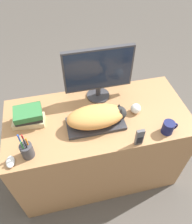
# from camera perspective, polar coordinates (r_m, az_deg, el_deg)

# --- Properties ---
(ground_plane) EXTENTS (12.00, 12.00, 0.00)m
(ground_plane) POSITION_cam_1_polar(r_m,az_deg,el_deg) (2.07, 2.48, -22.01)
(ground_plane) COLOR #4C4742
(desk) EXTENTS (1.32, 0.62, 0.77)m
(desk) POSITION_cam_1_polar(r_m,az_deg,el_deg) (1.86, 0.41, -8.98)
(desk) COLOR #9E7047
(desk) RESTS_ON ground_plane
(keyboard) EXTENTS (0.39, 0.18, 0.02)m
(keyboard) POSITION_cam_1_polar(r_m,az_deg,el_deg) (1.49, -0.07, -3.06)
(keyboard) COLOR #2D2D33
(keyboard) RESTS_ON desk
(cat) EXTENTS (0.41, 0.19, 0.12)m
(cat) POSITION_cam_1_polar(r_m,az_deg,el_deg) (1.44, 0.50, -1.09)
(cat) COLOR #D18C47
(cat) RESTS_ON keyboard
(monitor) EXTENTS (0.49, 0.17, 0.42)m
(monitor) POSITION_cam_1_polar(r_m,az_deg,el_deg) (1.54, 0.64, 10.45)
(monitor) COLOR #333338
(monitor) RESTS_ON desk
(computer_mouse) EXTENTS (0.05, 0.08, 0.03)m
(computer_mouse) POSITION_cam_1_polar(r_m,az_deg,el_deg) (1.41, -21.47, -12.00)
(computer_mouse) COLOR silver
(computer_mouse) RESTS_ON desk
(coffee_mug) EXTENTS (0.11, 0.08, 0.09)m
(coffee_mug) POSITION_cam_1_polar(r_m,az_deg,el_deg) (1.50, 18.40, -3.83)
(coffee_mug) COLOR #141947
(coffee_mug) RESTS_ON desk
(pen_cup) EXTENTS (0.08, 0.08, 0.20)m
(pen_cup) POSITION_cam_1_polar(r_m,az_deg,el_deg) (1.38, -17.60, -9.47)
(pen_cup) COLOR #38383D
(pen_cup) RESTS_ON desk
(baseball) EXTENTS (0.07, 0.07, 0.07)m
(baseball) POSITION_cam_1_polar(r_m,az_deg,el_deg) (1.57, 10.33, 0.89)
(baseball) COLOR silver
(baseball) RESTS_ON desk
(phone) EXTENTS (0.05, 0.02, 0.13)m
(phone) POSITION_cam_1_polar(r_m,az_deg,el_deg) (1.38, 11.29, -6.54)
(phone) COLOR #4C4C51
(phone) RESTS_ON desk
(book_stack) EXTENTS (0.22, 0.15, 0.12)m
(book_stack) POSITION_cam_1_polar(r_m,az_deg,el_deg) (1.53, -17.24, -1.18)
(book_stack) COLOR #C6B284
(book_stack) RESTS_ON desk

